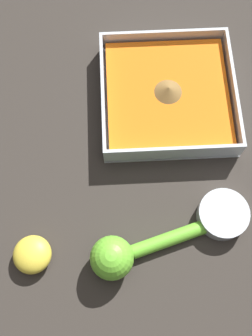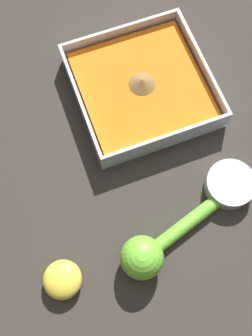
{
  "view_description": "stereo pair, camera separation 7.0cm",
  "coord_description": "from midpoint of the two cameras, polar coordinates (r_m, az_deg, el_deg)",
  "views": [
    {
      "loc": [
        -0.11,
        -0.36,
        0.69
      ],
      "look_at": [
        -0.1,
        -0.14,
        0.03
      ],
      "focal_mm": 42.0,
      "sensor_mm": 36.0,
      "label": 1
    },
    {
      "loc": [
        -0.18,
        -0.35,
        0.69
      ],
      "look_at": [
        -0.1,
        -0.14,
        0.03
      ],
      "focal_mm": 42.0,
      "sensor_mm": 36.0,
      "label": 2
    }
  ],
  "objects": [
    {
      "name": "lemon_squeezer",
      "position": [
        0.66,
        0.73,
        -12.27
      ],
      "size": [
        0.22,
        0.1,
        0.07
      ],
      "rotation": [
        0.0,
        0.0,
        3.43
      ],
      "color": "#6BC633",
      "rests_on": "ground_plane"
    },
    {
      "name": "spice_bowl",
      "position": [
        0.72,
        12.16,
        -2.78
      ],
      "size": [
        0.09,
        0.09,
        0.03
      ],
      "color": "silver",
      "rests_on": "ground_plane"
    },
    {
      "name": "lemon_half",
      "position": [
        0.68,
        -12.2,
        -15.99
      ],
      "size": [
        0.06,
        0.06,
        0.04
      ],
      "color": "yellow",
      "rests_on": "ground_plane"
    },
    {
      "name": "ground_plane",
      "position": [
        0.79,
        0.64,
        10.17
      ],
      "size": [
        4.0,
        4.0,
        0.0
      ],
      "primitive_type": "plane",
      "color": "#332D28"
    },
    {
      "name": "square_dish",
      "position": [
        0.77,
        -0.3,
        11.2
      ],
      "size": [
        0.25,
        0.25,
        0.05
      ],
      "color": "silver",
      "rests_on": "ground_plane"
    }
  ]
}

